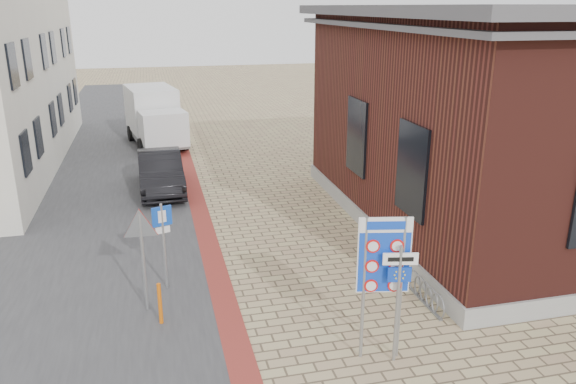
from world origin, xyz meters
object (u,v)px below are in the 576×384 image
border_sign (384,258)px  essen_sign (399,286)px  bollard (160,304)px  sedan (161,172)px  parking_sign (163,232)px  box_truck (155,116)px

border_sign → essen_sign: border_sign is taller
border_sign → bollard: border_sign is taller
sedan → parking_sign: (-0.11, -8.09, 0.76)m
essen_sign → parking_sign: size_ratio=1.11×
sedan → bollard: (-0.30, -9.79, -0.26)m
box_truck → border_sign: (3.98, -19.84, 0.71)m
bollard → box_truck: bearing=89.1°
border_sign → bollard: bearing=163.4°
essen_sign → border_sign: bearing=153.1°
sedan → border_sign: size_ratio=1.51×
box_truck → essen_sign: bearing=-88.0°
sedan → essen_sign: essen_sign is taller
border_sign → parking_sign: size_ratio=1.35×
essen_sign → bollard: size_ratio=2.51×
essen_sign → bollard: essen_sign is taller
essen_sign → parking_sign: bearing=147.7°
sedan → border_sign: 12.80m
sedan → parking_sign: size_ratio=2.04×
sedan → bollard: 9.80m
border_sign → bollard: 5.12m
parking_sign → bollard: 1.99m
border_sign → bollard: (-4.25, 2.30, -1.68)m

